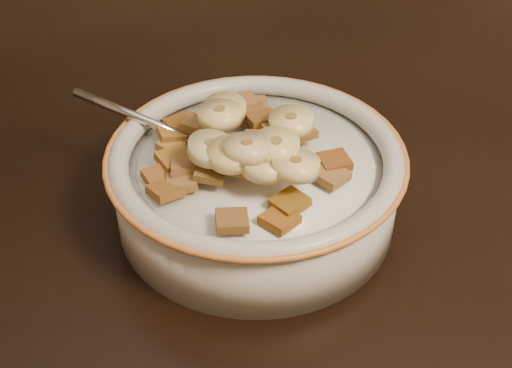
# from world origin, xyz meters

# --- Properties ---
(table) EXTENTS (1.42, 0.92, 0.04)m
(table) POSITION_xyz_m (0.00, 0.00, 0.73)
(table) COLOR black
(table) RESTS_ON floor
(chair) EXTENTS (0.43, 0.43, 0.90)m
(chair) POSITION_xyz_m (-0.01, 0.54, 0.45)
(chair) COLOR black
(chair) RESTS_ON floor
(cereal_bowl) EXTENTS (0.20, 0.20, 0.05)m
(cereal_bowl) POSITION_xyz_m (-0.17, -0.17, 0.77)
(cereal_bowl) COLOR silver
(cereal_bowl) RESTS_ON table
(milk) EXTENTS (0.17, 0.17, 0.00)m
(milk) POSITION_xyz_m (-0.17, -0.17, 0.80)
(milk) COLOR silver
(milk) RESTS_ON cereal_bowl
(spoon) EXTENTS (0.06, 0.05, 0.01)m
(spoon) POSITION_xyz_m (-0.21, -0.16, 0.80)
(spoon) COLOR #B3B3B3
(spoon) RESTS_ON cereal_bowl
(cereal_square_0) EXTENTS (0.02, 0.02, 0.01)m
(cereal_square_0) POSITION_xyz_m (-0.22, -0.18, 0.81)
(cereal_square_0) COLOR brown
(cereal_square_0) RESTS_ON milk
(cereal_square_1) EXTENTS (0.03, 0.03, 0.01)m
(cereal_square_1) POSITION_xyz_m (-0.17, -0.14, 0.82)
(cereal_square_1) COLOR brown
(cereal_square_1) RESTS_ON milk
(cereal_square_2) EXTENTS (0.02, 0.02, 0.01)m
(cereal_square_2) POSITION_xyz_m (-0.17, -0.18, 0.82)
(cereal_square_2) COLOR brown
(cereal_square_2) RESTS_ON milk
(cereal_square_3) EXTENTS (0.03, 0.03, 0.01)m
(cereal_square_3) POSITION_xyz_m (-0.23, -0.21, 0.81)
(cereal_square_3) COLOR brown
(cereal_square_3) RESTS_ON milk
(cereal_square_4) EXTENTS (0.03, 0.02, 0.01)m
(cereal_square_4) POSITION_xyz_m (-0.18, -0.11, 0.80)
(cereal_square_4) COLOR brown
(cereal_square_4) RESTS_ON milk
(cereal_square_5) EXTENTS (0.03, 0.03, 0.01)m
(cereal_square_5) POSITION_xyz_m (-0.15, -0.22, 0.81)
(cereal_square_5) COLOR brown
(cereal_square_5) RESTS_ON milk
(cereal_square_6) EXTENTS (0.03, 0.03, 0.01)m
(cereal_square_6) POSITION_xyz_m (-0.17, -0.18, 0.82)
(cereal_square_6) COLOR #9B672F
(cereal_square_6) RESTS_ON milk
(cereal_square_7) EXTENTS (0.03, 0.03, 0.01)m
(cereal_square_7) POSITION_xyz_m (-0.23, -0.14, 0.81)
(cereal_square_7) COLOR brown
(cereal_square_7) RESTS_ON milk
(cereal_square_8) EXTENTS (0.02, 0.02, 0.01)m
(cereal_square_8) POSITION_xyz_m (-0.22, -0.21, 0.81)
(cereal_square_8) COLOR olive
(cereal_square_8) RESTS_ON milk
(cereal_square_9) EXTENTS (0.03, 0.03, 0.01)m
(cereal_square_9) POSITION_xyz_m (-0.15, -0.14, 0.81)
(cereal_square_9) COLOR brown
(cereal_square_9) RESTS_ON milk
(cereal_square_10) EXTENTS (0.03, 0.03, 0.01)m
(cereal_square_10) POSITION_xyz_m (-0.21, -0.17, 0.81)
(cereal_square_10) COLOR #97602C
(cereal_square_10) RESTS_ON milk
(cereal_square_11) EXTENTS (0.03, 0.03, 0.01)m
(cereal_square_11) POSITION_xyz_m (-0.19, -0.19, 0.82)
(cereal_square_11) COLOR brown
(cereal_square_11) RESTS_ON milk
(cereal_square_12) EXTENTS (0.03, 0.03, 0.01)m
(cereal_square_12) POSITION_xyz_m (-0.22, -0.14, 0.80)
(cereal_square_12) COLOR brown
(cereal_square_12) RESTS_ON milk
(cereal_square_13) EXTENTS (0.03, 0.03, 0.01)m
(cereal_square_13) POSITION_xyz_m (-0.16, -0.24, 0.80)
(cereal_square_13) COLOR brown
(cereal_square_13) RESTS_ON milk
(cereal_square_14) EXTENTS (0.02, 0.02, 0.01)m
(cereal_square_14) POSITION_xyz_m (-0.18, -0.24, 0.81)
(cereal_square_14) COLOR brown
(cereal_square_14) RESTS_ON milk
(cereal_square_15) EXTENTS (0.03, 0.03, 0.01)m
(cereal_square_15) POSITION_xyz_m (-0.16, -0.14, 0.81)
(cereal_square_15) COLOR olive
(cereal_square_15) RESTS_ON milk
(cereal_square_16) EXTENTS (0.03, 0.03, 0.01)m
(cereal_square_16) POSITION_xyz_m (-0.15, -0.15, 0.81)
(cereal_square_16) COLOR olive
(cereal_square_16) RESTS_ON milk
(cereal_square_17) EXTENTS (0.03, 0.03, 0.01)m
(cereal_square_17) POSITION_xyz_m (-0.24, -0.15, 0.81)
(cereal_square_17) COLOR brown
(cereal_square_17) RESTS_ON milk
(cereal_square_18) EXTENTS (0.03, 0.03, 0.01)m
(cereal_square_18) POSITION_xyz_m (-0.12, -0.19, 0.81)
(cereal_square_18) COLOR brown
(cereal_square_18) RESTS_ON milk
(cereal_square_19) EXTENTS (0.03, 0.03, 0.01)m
(cereal_square_19) POSITION_xyz_m (-0.15, -0.13, 0.81)
(cereal_square_19) COLOR brown
(cereal_square_19) RESTS_ON milk
(cereal_square_20) EXTENTS (0.03, 0.03, 0.01)m
(cereal_square_20) POSITION_xyz_m (-0.19, -0.12, 0.81)
(cereal_square_20) COLOR #945F2B
(cereal_square_20) RESTS_ON milk
(cereal_square_21) EXTENTS (0.02, 0.02, 0.01)m
(cereal_square_21) POSITION_xyz_m (-0.20, -0.20, 0.81)
(cereal_square_21) COLOR brown
(cereal_square_21) RESTS_ON milk
(cereal_square_22) EXTENTS (0.03, 0.03, 0.01)m
(cereal_square_22) POSITION_xyz_m (-0.19, -0.11, 0.81)
(cereal_square_22) COLOR #935B31
(cereal_square_22) RESTS_ON milk
(cereal_square_23) EXTENTS (0.03, 0.03, 0.01)m
(cereal_square_23) POSITION_xyz_m (-0.24, -0.20, 0.80)
(cereal_square_23) COLOR brown
(cereal_square_23) RESTS_ON milk
(cereal_square_24) EXTENTS (0.03, 0.03, 0.01)m
(cereal_square_24) POSITION_xyz_m (-0.12, -0.18, 0.81)
(cereal_square_24) COLOR brown
(cereal_square_24) RESTS_ON milk
(cereal_square_25) EXTENTS (0.03, 0.03, 0.01)m
(cereal_square_25) POSITION_xyz_m (-0.23, -0.16, 0.80)
(cereal_square_25) COLOR #975A22
(cereal_square_25) RESTS_ON milk
(cereal_square_26) EXTENTS (0.02, 0.02, 0.01)m
(cereal_square_26) POSITION_xyz_m (-0.22, -0.19, 0.81)
(cereal_square_26) COLOR #9C5F34
(cereal_square_26) RESTS_ON milk
(cereal_square_27) EXTENTS (0.03, 0.03, 0.01)m
(cereal_square_27) POSITION_xyz_m (-0.16, -0.17, 0.82)
(cereal_square_27) COLOR #9E6036
(cereal_square_27) RESTS_ON milk
(cereal_square_28) EXTENTS (0.03, 0.03, 0.01)m
(cereal_square_28) POSITION_xyz_m (-0.22, -0.15, 0.81)
(cereal_square_28) COLOR brown
(cereal_square_28) RESTS_ON milk
(cereal_square_29) EXTENTS (0.03, 0.03, 0.01)m
(cereal_square_29) POSITION_xyz_m (-0.23, -0.18, 0.81)
(cereal_square_29) COLOR #9E6A21
(cereal_square_29) RESTS_ON milk
(cereal_square_30) EXTENTS (0.02, 0.02, 0.01)m
(cereal_square_30) POSITION_xyz_m (-0.19, -0.20, 0.82)
(cereal_square_30) COLOR brown
(cereal_square_30) RESTS_ON milk
(banana_slice_0) EXTENTS (0.04, 0.04, 0.01)m
(banana_slice_0) POSITION_xyz_m (-0.15, -0.16, 0.83)
(banana_slice_0) COLOR #E2C970
(banana_slice_0) RESTS_ON milk
(banana_slice_1) EXTENTS (0.04, 0.04, 0.02)m
(banana_slice_1) POSITION_xyz_m (-0.20, -0.19, 0.83)
(banana_slice_1) COLOR beige
(banana_slice_1) RESTS_ON milk
(banana_slice_2) EXTENTS (0.04, 0.04, 0.01)m
(banana_slice_2) POSITION_xyz_m (-0.15, -0.21, 0.83)
(banana_slice_2) COLOR tan
(banana_slice_2) RESTS_ON milk
(banana_slice_3) EXTENTS (0.04, 0.04, 0.01)m
(banana_slice_3) POSITION_xyz_m (-0.20, -0.14, 0.82)
(banana_slice_3) COLOR #CFBE7C
(banana_slice_3) RESTS_ON milk
(banana_slice_4) EXTENTS (0.04, 0.04, 0.01)m
(banana_slice_4) POSITION_xyz_m (-0.16, -0.19, 0.83)
(banana_slice_4) COLOR #CDBA85
(banana_slice_4) RESTS_ON milk
(banana_slice_5) EXTENTS (0.04, 0.04, 0.01)m
(banana_slice_5) POSITION_xyz_m (-0.18, -0.20, 0.83)
(banana_slice_5) COLOR #D7C588
(banana_slice_5) RESTS_ON milk
(banana_slice_6) EXTENTS (0.04, 0.04, 0.01)m
(banana_slice_6) POSITION_xyz_m (-0.17, -0.21, 0.82)
(banana_slice_6) COLOR tan
(banana_slice_6) RESTS_ON milk
(banana_slice_7) EXTENTS (0.03, 0.03, 0.01)m
(banana_slice_7) POSITION_xyz_m (-0.19, -0.20, 0.83)
(banana_slice_7) COLOR #FFD57B
(banana_slice_7) RESTS_ON milk
(banana_slice_8) EXTENTS (0.04, 0.04, 0.01)m
(banana_slice_8) POSITION_xyz_m (-0.20, -0.16, 0.83)
(banana_slice_8) COLOR #D5C975
(banana_slice_8) RESTS_ON milk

